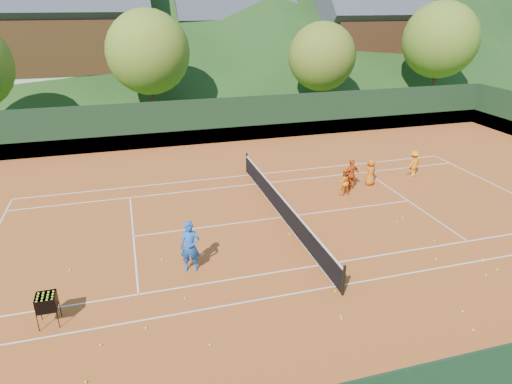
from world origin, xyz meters
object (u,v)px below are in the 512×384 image
object	(u,v)px
student_a	(344,182)
student_c	(371,172)
student_d	(414,164)
tennis_net	(282,207)
student_b	(351,175)
chalet_left	(74,38)
coach	(190,247)
chalet_right	(366,36)
chalet_mid	(233,38)
ball_hopper	(46,303)

from	to	relation	value
student_a	student_c	world-z (taller)	student_c
student_a	student_d	distance (m)	4.90
student_c	tennis_net	bearing A→B (deg)	7.45
student_b	chalet_left	distance (m)	31.76
student_a	tennis_net	distance (m)	4.04
coach	student_c	bearing A→B (deg)	44.87
student_b	chalet_left	world-z (taller)	chalet_left
chalet_left	student_a	bearing A→B (deg)	-64.24
tennis_net	chalet_right	world-z (taller)	chalet_right
chalet_mid	chalet_left	bearing A→B (deg)	-165.96
student_c	student_d	distance (m)	2.87
coach	chalet_left	distance (m)	33.92
student_d	coach	bearing A→B (deg)	3.49
student_c	chalet_mid	xyz separation A→B (m)	(0.38, 31.62, 4.27)
student_b	ball_hopper	xyz separation A→B (m)	(-13.35, -6.98, -0.05)
chalet_right	student_d	bearing A→B (deg)	-113.01
coach	student_d	world-z (taller)	coach
coach	chalet_left	xyz separation A→B (m)	(-5.50, 33.15, 4.67)
tennis_net	chalet_right	xyz separation A→B (m)	(20.00, 30.00, 4.74)
student_a	student_d	size ratio (longest dim) A/B	0.94
tennis_net	chalet_left	size ratio (longest dim) A/B	0.87
student_d	student_b	bearing A→B (deg)	-11.21
student_c	chalet_mid	distance (m)	31.91
chalet_mid	chalet_right	world-z (taller)	chalet_right
student_b	coach	bearing A→B (deg)	15.44
chalet_mid	student_c	bearing A→B (deg)	-90.68
ball_hopper	chalet_right	distance (m)	45.57
student_a	chalet_left	xyz separation A→B (m)	(-13.71, 28.42, 4.94)
student_b	chalet_right	xyz separation A→B (m)	(15.62, 27.90, 4.44)
tennis_net	chalet_left	bearing A→B (deg)	108.43
student_c	ball_hopper	distance (m)	16.30
student_a	chalet_mid	bearing A→B (deg)	-95.99
coach	ball_hopper	xyz separation A→B (m)	(-4.47, -1.74, -0.20)
coach	student_c	size ratio (longest dim) A/B	1.36
coach	tennis_net	xyz separation A→B (m)	(4.50, 3.15, -0.45)
student_a	tennis_net	bearing A→B (deg)	21.10
tennis_net	student_c	bearing A→B (deg)	22.92
ball_hopper	chalet_right	world-z (taller)	chalet_right
chalet_mid	chalet_right	xyz separation A→B (m)	(14.00, -4.00, 0.27)
ball_hopper	chalet_mid	distance (m)	41.88
student_a	chalet_right	world-z (taller)	chalet_right
student_c	tennis_net	world-z (taller)	student_c
student_c	chalet_mid	world-z (taller)	chalet_mid
student_c	chalet_right	world-z (taller)	chalet_right
student_b	student_c	distance (m)	1.28
chalet_right	student_b	bearing A→B (deg)	-119.24
student_b	student_c	world-z (taller)	student_b
student_d	tennis_net	size ratio (longest dim) A/B	0.12
ball_hopper	chalet_left	size ratio (longest dim) A/B	0.07
student_a	ball_hopper	distance (m)	14.24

